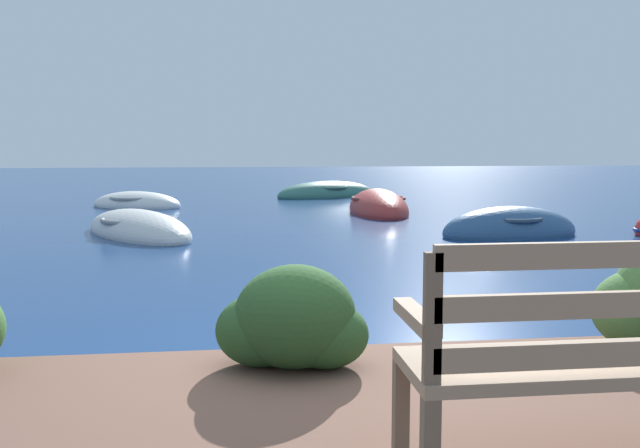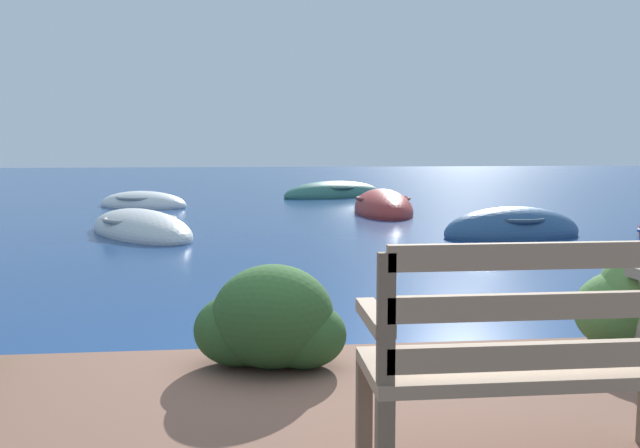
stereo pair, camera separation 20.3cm
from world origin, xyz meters
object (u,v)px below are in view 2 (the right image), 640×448
Objects in this scene: rowboat_distant at (334,195)px; rowboat_nearest at (512,232)px; rowboat_far at (383,209)px; rowboat_mid at (141,231)px; rowboat_outer at (143,204)px; park_bench at (538,355)px.

rowboat_nearest is at bearing -101.51° from rowboat_distant.
rowboat_nearest is 8.80m from rowboat_distant.
rowboat_far reaches higher than rowboat_nearest.
rowboat_mid reaches higher than rowboat_outer.
rowboat_far is at bearing -107.08° from rowboat_distant.
rowboat_nearest is 4.25m from rowboat_far.
park_bench is at bearing 61.77° from rowboat_nearest.
rowboat_far is 4.59m from rowboat_distant.
rowboat_far reaches higher than rowboat_mid.
rowboat_mid is at bearing -16.03° from rowboat_nearest.
rowboat_distant is (1.38, 16.99, -0.64)m from park_bench.
rowboat_far reaches higher than rowboat_outer.
rowboat_nearest is 0.75× the size of rowboat_mid.
rowboat_distant is (-0.49, 4.57, -0.01)m from rowboat_far.
rowboat_mid is 5.60m from rowboat_far.
rowboat_nearest reaches higher than rowboat_distant.
rowboat_distant is at bearing -85.97° from rowboat_nearest.
rowboat_far is at bearing 81.93° from park_bench.
rowboat_nearest is 0.73× the size of rowboat_far.
park_bench is at bearing 166.84° from rowboat_mid.
park_bench is 9.67m from rowboat_mid.
rowboat_nearest is (3.15, 8.37, -0.63)m from park_bench.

